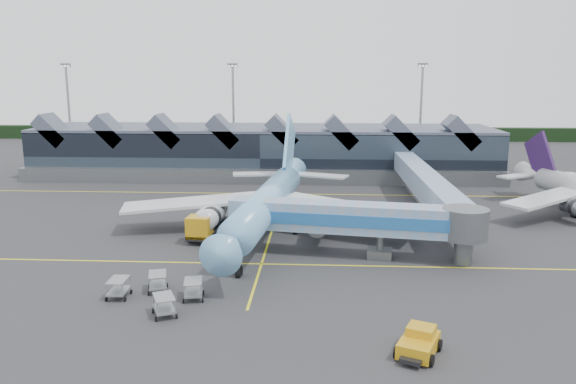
# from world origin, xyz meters

# --- Properties ---
(ground) EXTENTS (260.00, 260.00, 0.00)m
(ground) POSITION_xyz_m (0.00, 0.00, 0.00)
(ground) COLOR #28282A
(ground) RESTS_ON ground
(taxi_stripes) EXTENTS (120.00, 60.00, 0.01)m
(taxi_stripes) POSITION_xyz_m (0.00, 10.00, 0.01)
(taxi_stripes) COLOR yellow
(taxi_stripes) RESTS_ON ground
(tree_line_far) EXTENTS (260.00, 4.00, 4.00)m
(tree_line_far) POSITION_xyz_m (0.00, 110.00, 2.00)
(tree_line_far) COLOR black
(tree_line_far) RESTS_ON ground
(terminal) EXTENTS (90.00, 22.25, 12.52)m
(terminal) POSITION_xyz_m (-5.07, 47.35, 4.88)
(terminal) COLOR black
(terminal) RESTS_ON ground
(light_masts) EXTENTS (132.40, 42.56, 22.45)m
(light_masts) POSITION_xyz_m (21.00, 62.80, 12.49)
(light_masts) COLOR gray
(light_masts) RESTS_ON ground
(main_airliner) EXTENTS (38.56, 44.57, 14.31)m
(main_airliner) POSITION_xyz_m (-0.23, 4.49, 4.20)
(main_airliner) COLOR #74B2EB
(main_airliner) RESTS_ON ground
(jet_bridge) EXTENTS (27.72, 8.09, 6.11)m
(jet_bridge) POSITION_xyz_m (11.49, -5.04, 4.18)
(jet_bridge) COLOR #769EC5
(jet_bridge) RESTS_ON ground
(fuel_truck) EXTENTS (3.89, 11.15, 3.71)m
(fuel_truck) POSITION_xyz_m (-7.73, 3.14, 2.08)
(fuel_truck) COLOR black
(fuel_truck) RESTS_ON ground
(pushback_tug) EXTENTS (3.86, 4.72, 1.90)m
(pushback_tug) POSITION_xyz_m (13.22, -26.86, 0.85)
(pushback_tug) COLOR #C79012
(pushback_tug) RESTS_ON ground
(baggage_carts) EXTENTS (8.56, 8.12, 1.71)m
(baggage_carts) POSITION_xyz_m (-8.09, -18.26, 0.96)
(baggage_carts) COLOR gray
(baggage_carts) RESTS_ON ground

